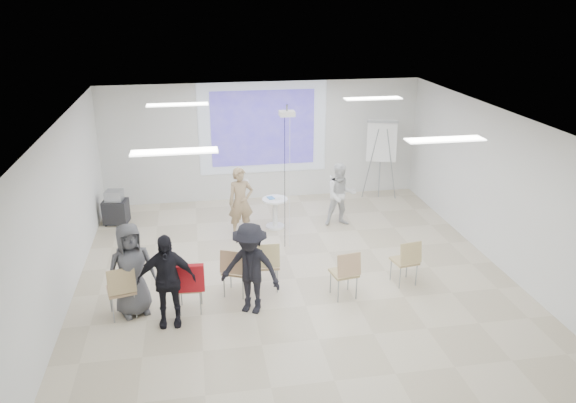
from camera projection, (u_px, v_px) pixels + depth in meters
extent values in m
cube|color=beige|center=(295.00, 281.00, 10.55)|extent=(8.00, 9.00, 0.10)
cube|color=white|center=(296.00, 118.00, 9.46)|extent=(8.00, 9.00, 0.10)
cube|color=silver|center=(263.00, 141.00, 14.21)|extent=(8.00, 0.10, 3.00)
cube|color=silver|center=(57.00, 219.00, 9.36)|extent=(0.10, 9.00, 3.00)
cube|color=silver|center=(505.00, 191.00, 10.65)|extent=(0.10, 9.00, 3.00)
cube|color=silver|center=(263.00, 128.00, 14.02)|extent=(3.20, 0.01, 2.30)
cube|color=#4336BA|center=(263.00, 128.00, 14.01)|extent=(2.60, 0.01, 1.90)
cylinder|color=white|center=(275.00, 226.00, 12.82)|extent=(0.51, 0.51, 0.05)
cylinder|color=white|center=(275.00, 213.00, 12.71)|extent=(0.14, 0.14, 0.63)
cylinder|color=white|center=(275.00, 200.00, 12.59)|extent=(0.70, 0.70, 0.04)
cube|color=silver|center=(277.00, 199.00, 12.57)|extent=(0.23, 0.21, 0.01)
cube|color=#4487CD|center=(271.00, 198.00, 12.60)|extent=(0.18, 0.22, 0.01)
imported|color=tan|center=(241.00, 198.00, 12.13)|extent=(0.70, 0.54, 1.75)
imported|color=white|center=(341.00, 192.00, 12.70)|extent=(0.80, 0.65, 1.61)
cube|color=white|center=(247.00, 181.00, 12.29)|extent=(0.07, 0.14, 0.04)
cube|color=white|center=(331.00, 177.00, 12.80)|extent=(0.04, 0.12, 0.04)
cube|color=tan|center=(121.00, 290.00, 9.19)|extent=(0.53, 0.53, 0.04)
cube|color=tan|center=(121.00, 281.00, 8.92)|extent=(0.45, 0.19, 0.42)
cylinder|color=#96989E|center=(113.00, 310.00, 9.05)|extent=(0.03, 0.03, 0.46)
cylinder|color=#92949A|center=(136.00, 306.00, 9.18)|extent=(0.03, 0.03, 0.46)
cylinder|color=#919499|center=(110.00, 300.00, 9.36)|extent=(0.03, 0.03, 0.46)
cylinder|color=gray|center=(132.00, 296.00, 9.49)|extent=(0.03, 0.03, 0.46)
cube|color=tan|center=(190.00, 286.00, 9.34)|extent=(0.44, 0.44, 0.04)
cube|color=tan|center=(188.00, 279.00, 9.07)|extent=(0.42, 0.11, 0.40)
cylinder|color=gray|center=(180.00, 304.00, 9.25)|extent=(0.02, 0.02, 0.44)
cylinder|color=gray|center=(201.00, 303.00, 9.28)|extent=(0.02, 0.02, 0.44)
cylinder|color=gray|center=(181.00, 294.00, 9.56)|extent=(0.02, 0.02, 0.44)
cylinder|color=gray|center=(201.00, 293.00, 9.60)|extent=(0.02, 0.02, 0.44)
cube|color=tan|center=(236.00, 270.00, 9.86)|extent=(0.56, 0.56, 0.04)
cube|color=tan|center=(232.00, 262.00, 9.59)|extent=(0.43, 0.25, 0.41)
cylinder|color=gray|center=(224.00, 286.00, 9.82)|extent=(0.03, 0.03, 0.45)
cylinder|color=#95999E|center=(243.00, 288.00, 9.74)|extent=(0.03, 0.03, 0.45)
cylinder|color=gray|center=(231.00, 277.00, 10.14)|extent=(0.03, 0.03, 0.45)
cylinder|color=gray|center=(249.00, 279.00, 10.06)|extent=(0.03, 0.03, 0.45)
cube|color=tan|center=(266.00, 264.00, 10.04)|extent=(0.48, 0.48, 0.04)
cube|color=tan|center=(267.00, 256.00, 9.74)|extent=(0.45, 0.12, 0.43)
cylinder|color=gray|center=(257.00, 282.00, 9.94)|extent=(0.02, 0.02, 0.47)
cylinder|color=gray|center=(277.00, 281.00, 9.97)|extent=(0.02, 0.02, 0.47)
cylinder|color=gray|center=(256.00, 272.00, 10.27)|extent=(0.02, 0.02, 0.47)
cylinder|color=gray|center=(276.00, 271.00, 10.31)|extent=(0.02, 0.02, 0.47)
cube|color=tan|center=(344.00, 273.00, 9.78)|extent=(0.49, 0.49, 0.04)
cube|color=tan|center=(349.00, 265.00, 9.51)|extent=(0.43, 0.15, 0.40)
cylinder|color=gray|center=(338.00, 291.00, 9.65)|extent=(0.03, 0.03, 0.44)
cylinder|color=gray|center=(356.00, 288.00, 9.76)|extent=(0.03, 0.03, 0.44)
cylinder|color=gray|center=(331.00, 282.00, 9.96)|extent=(0.03, 0.03, 0.44)
cylinder|color=#95989D|center=(348.00, 279.00, 10.06)|extent=(0.03, 0.03, 0.44)
cube|color=tan|center=(404.00, 261.00, 10.23)|extent=(0.48, 0.48, 0.04)
cube|color=tan|center=(411.00, 253.00, 9.97)|extent=(0.42, 0.15, 0.40)
cylinder|color=gray|center=(400.00, 278.00, 10.11)|extent=(0.03, 0.03, 0.44)
cylinder|color=gray|center=(416.00, 275.00, 10.21)|extent=(0.03, 0.03, 0.44)
cylinder|color=gray|center=(391.00, 269.00, 10.41)|extent=(0.03, 0.03, 0.44)
cylinder|color=gray|center=(407.00, 267.00, 10.51)|extent=(0.03, 0.03, 0.44)
cube|color=#AF151C|center=(189.00, 278.00, 9.04)|extent=(0.49, 0.14, 0.47)
imported|color=black|center=(236.00, 268.00, 9.87)|extent=(0.41, 0.36, 0.03)
imported|color=black|center=(166.00, 274.00, 8.80)|extent=(1.07, 0.67, 1.79)
imported|color=black|center=(250.00, 263.00, 9.16)|extent=(1.33, 1.10, 1.80)
imported|color=#515156|center=(131.00, 264.00, 9.11)|extent=(1.02, 0.85, 1.80)
cylinder|color=gray|center=(370.00, 164.00, 14.21)|extent=(0.29, 0.32, 1.88)
cylinder|color=gray|center=(391.00, 165.00, 14.15)|extent=(0.40, 0.13, 1.88)
cylinder|color=gray|center=(380.00, 161.00, 14.50)|extent=(0.14, 0.41, 1.87)
cube|color=white|center=(382.00, 141.00, 14.10)|extent=(0.77, 0.42, 1.05)
cube|color=gray|center=(383.00, 122.00, 13.97)|extent=(0.75, 0.28, 0.07)
cube|color=black|center=(116.00, 211.00, 12.93)|extent=(0.60, 0.52, 0.54)
cube|color=#97999F|center=(114.00, 196.00, 12.80)|extent=(0.43, 0.38, 0.24)
cylinder|color=black|center=(106.00, 225.00, 12.87)|extent=(0.07, 0.07, 0.06)
cylinder|color=black|center=(125.00, 225.00, 12.87)|extent=(0.07, 0.07, 0.06)
cylinder|color=black|center=(110.00, 219.00, 13.18)|extent=(0.07, 0.07, 0.06)
cylinder|color=black|center=(128.00, 219.00, 13.18)|extent=(0.07, 0.07, 0.06)
cube|color=white|center=(287.00, 114.00, 10.94)|extent=(0.30, 0.25, 0.10)
cylinder|color=gray|center=(287.00, 108.00, 10.91)|extent=(0.04, 0.04, 0.14)
cylinder|color=black|center=(285.00, 185.00, 11.37)|extent=(0.01, 0.01, 2.77)
cylinder|color=white|center=(290.00, 185.00, 11.36)|extent=(0.01, 0.01, 2.77)
cube|color=white|center=(177.00, 105.00, 11.02)|extent=(1.20, 0.30, 0.02)
cube|color=white|center=(373.00, 98.00, 11.66)|extent=(1.20, 0.30, 0.02)
cube|color=white|center=(174.00, 152.00, 7.79)|extent=(1.20, 0.30, 0.02)
cube|color=white|center=(445.00, 139.00, 8.43)|extent=(1.20, 0.30, 0.02)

